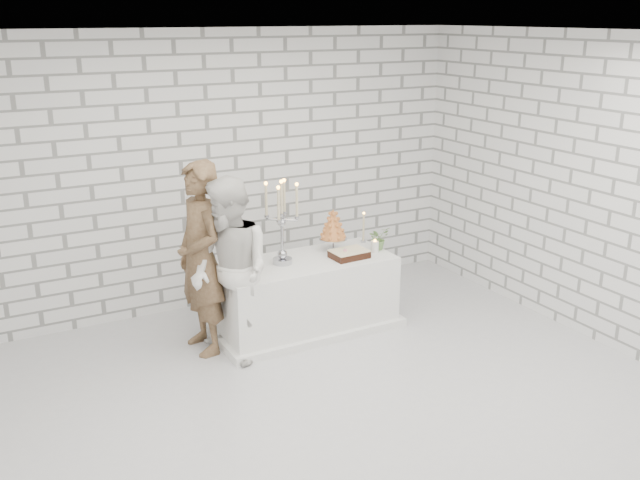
{
  "coord_description": "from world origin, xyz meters",
  "views": [
    {
      "loc": [
        -2.53,
        -4.64,
        3.13
      ],
      "look_at": [
        0.58,
        1.07,
        1.05
      ],
      "focal_mm": 39.78,
      "sensor_mm": 36.0,
      "label": 1
    }
  ],
  "objects_px": {
    "croquembouche": "(333,230)",
    "cake_table": "(305,295)",
    "groom": "(201,258)",
    "candelabra": "(282,222)",
    "bride": "(231,272)"
  },
  "relations": [
    {
      "from": "croquembouche",
      "to": "cake_table",
      "type": "bearing_deg",
      "value": -162.3
    },
    {
      "from": "groom",
      "to": "candelabra",
      "type": "relative_size",
      "value": 2.18
    },
    {
      "from": "cake_table",
      "to": "groom",
      "type": "relative_size",
      "value": 0.96
    },
    {
      "from": "cake_table",
      "to": "croquembouche",
      "type": "distance_m",
      "value": 0.73
    },
    {
      "from": "cake_table",
      "to": "groom",
      "type": "xyz_separation_m",
      "value": [
        -1.08,
        0.05,
        0.56
      ]
    },
    {
      "from": "groom",
      "to": "bride",
      "type": "bearing_deg",
      "value": 22.5
    },
    {
      "from": "cake_table",
      "to": "candelabra",
      "type": "height_order",
      "value": "candelabra"
    },
    {
      "from": "cake_table",
      "to": "groom",
      "type": "height_order",
      "value": "groom"
    },
    {
      "from": "groom",
      "to": "croquembouche",
      "type": "height_order",
      "value": "groom"
    },
    {
      "from": "cake_table",
      "to": "bride",
      "type": "relative_size",
      "value": 1.03
    },
    {
      "from": "bride",
      "to": "croquembouche",
      "type": "xyz_separation_m",
      "value": [
        1.31,
        0.4,
        0.1
      ]
    },
    {
      "from": "cake_table",
      "to": "croquembouche",
      "type": "height_order",
      "value": "croquembouche"
    },
    {
      "from": "groom",
      "to": "candelabra",
      "type": "distance_m",
      "value": 0.87
    },
    {
      "from": "bride",
      "to": "croquembouche",
      "type": "distance_m",
      "value": 1.37
    },
    {
      "from": "cake_table",
      "to": "bride",
      "type": "height_order",
      "value": "bride"
    }
  ]
}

